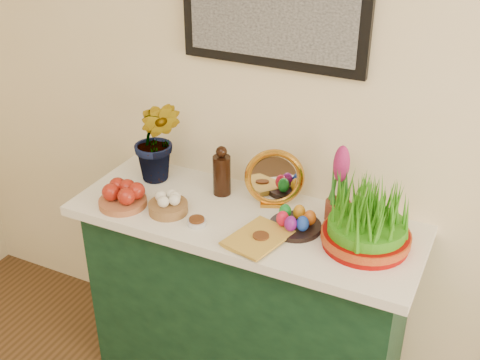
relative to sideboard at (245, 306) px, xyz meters
The scene contains 13 objects.
sideboard is the anchor object (origin of this frame).
tablecloth 0.45m from the sideboard, ahead, with size 1.40×0.55×0.04m, color white.
hyacinth_green 0.86m from the sideboard, 167.75° to the left, with size 0.25×0.21×0.50m, color #2F7F23.
apple_bowl 0.71m from the sideboard, 162.29° to the right, with size 0.22×0.22×0.10m.
garlic_basket 0.59m from the sideboard, 157.46° to the right, with size 0.17×0.17×0.09m.
vinegar_cruet 0.59m from the sideboard, 145.74° to the left, with size 0.07×0.07×0.22m.
mirror 0.60m from the sideboard, 61.66° to the left, with size 0.24×0.14×0.24m.
book 0.50m from the sideboard, 74.76° to the right, with size 0.16×0.23×0.03m, color gold.
spice_dish_left 0.52m from the sideboard, 132.67° to the right, with size 0.07×0.07×0.03m.
spice_dish_right 0.52m from the sideboard, 47.99° to the right, with size 0.07×0.07×0.03m.
egg_plate 0.54m from the sideboard, ahead, with size 0.22×0.22×0.08m.
hyacinth_pink 0.70m from the sideboard, 20.22° to the left, with size 0.10×0.10×0.32m.
wheatgrass_sabzeh 0.75m from the sideboard, ahead, with size 0.32×0.32×0.27m.
Camera 1 is at (0.57, 0.18, 2.15)m, focal length 45.00 mm.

